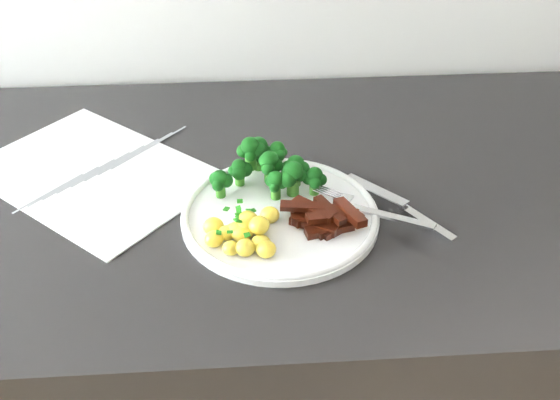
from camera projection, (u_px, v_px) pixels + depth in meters
recipe_paper at (94, 173)px, 0.92m from camera, size 0.39×0.38×0.00m
plate at (280, 215)px, 0.83m from camera, size 0.25×0.25×0.01m
broccoli at (270, 165)px, 0.86m from camera, size 0.15×0.11×0.06m
potatoes at (244, 232)px, 0.78m from camera, size 0.09×0.09×0.04m
beef_strips at (325, 218)px, 0.81m from camera, size 0.10×0.07×0.03m
fork at (375, 210)px, 0.82m from camera, size 0.14×0.10×0.02m
knife at (412, 214)px, 0.83m from camera, size 0.12×0.15×0.02m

